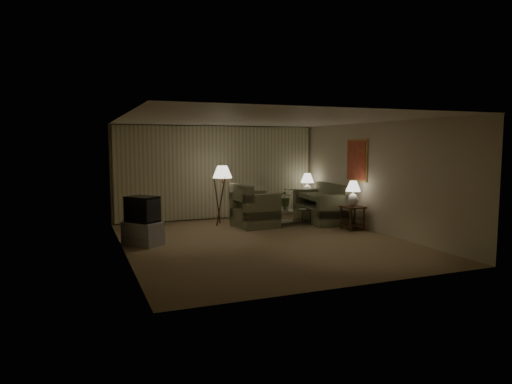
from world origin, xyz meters
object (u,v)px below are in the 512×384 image
at_px(table_lamp_far, 307,183).
at_px(tv_cabinet, 143,233).
at_px(coffee_table, 290,214).
at_px(crt_tv, 142,209).
at_px(sofa, 321,207).
at_px(floor_lamp, 223,194).
at_px(armchair, 255,210).
at_px(ottoman, 242,217).
at_px(side_table_near, 353,214).
at_px(vase, 285,207).
at_px(side_table_far, 307,202).
at_px(table_lamp_near, 353,191).

height_order(table_lamp_far, tv_cabinet, table_lamp_far).
distance_m(table_lamp_far, coffee_table, 1.80).
relative_size(coffee_table, crt_tv, 1.42).
xyz_separation_m(sofa, floor_lamp, (-2.70, 0.55, 0.42)).
bearing_deg(crt_tv, armchair, 72.81).
bearing_deg(ottoman, side_table_near, -38.59).
bearing_deg(vase, armchair, 174.54).
distance_m(side_table_far, table_lamp_far, 0.60).
relative_size(side_table_near, ottoman, 1.09).
bearing_deg(vase, ottoman, 149.60).
distance_m(sofa, floor_lamp, 2.79).
bearing_deg(table_lamp_far, vase, -137.52).
bearing_deg(coffee_table, armchair, 175.36).
bearing_deg(side_table_near, crt_tv, 177.95).
relative_size(armchair, table_lamp_far, 1.77).
bearing_deg(side_table_near, table_lamp_near, -169.38).
xyz_separation_m(table_lamp_near, floor_lamp, (-2.85, 1.90, -0.15)).
height_order(table_lamp_near, crt_tv, table_lamp_near).
relative_size(sofa, side_table_near, 3.37).
height_order(sofa, armchair, armchair).
relative_size(table_lamp_near, ottoman, 1.17).
height_order(sofa, table_lamp_far, table_lamp_far).
xyz_separation_m(sofa, side_table_far, (0.15, 1.09, -0.01)).
bearing_deg(sofa, vase, -80.31).
bearing_deg(tv_cabinet, table_lamp_far, 75.71).
bearing_deg(crt_tv, ottoman, 82.30).
bearing_deg(side_table_near, vase, 136.04).
bearing_deg(armchair, ottoman, 14.23).
height_order(table_lamp_far, floor_lamp, floor_lamp).
xyz_separation_m(crt_tv, ottoman, (2.88, 1.66, -0.59)).
relative_size(sofa, tv_cabinet, 2.14).
bearing_deg(side_table_near, tv_cabinet, 177.95).
height_order(armchair, tv_cabinet, armchair).
bearing_deg(sofa, table_lamp_near, 11.04).
bearing_deg(coffee_table, tv_cabinet, -165.30).
relative_size(tv_cabinet, ottoman, 1.71).
height_order(side_table_far, table_lamp_far, table_lamp_far).
bearing_deg(table_lamp_near, armchair, 148.13).
relative_size(table_lamp_far, floor_lamp, 0.43).
relative_size(crt_tv, ottoman, 1.44).
bearing_deg(crt_tv, sofa, 65.28).
distance_m(side_table_far, table_lamp_near, 2.50).
xyz_separation_m(side_table_far, floor_lamp, (-2.85, -0.54, 0.43)).
distance_m(table_lamp_far, vase, 1.83).
distance_m(floor_lamp, vase, 1.72).
bearing_deg(crt_tv, vase, 67.54).
distance_m(crt_tv, ottoman, 3.38).
distance_m(table_lamp_far, crt_tv, 5.67).
height_order(sofa, table_lamp_near, table_lamp_near).
relative_size(table_lamp_near, vase, 4.35).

